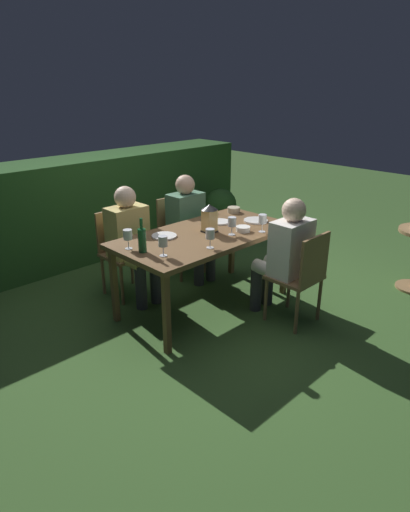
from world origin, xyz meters
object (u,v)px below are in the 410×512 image
object	(u,v)px
bowl_olives	(234,210)
bowl_bread	(243,229)
chair_side_left_b	(302,274)
person_in_cream	(285,252)
chair_side_right_a	(121,248)
green_bottle_on_table	(142,240)
chair_side_right_b	(178,232)
wine_glass_b	(210,235)
potted_plant_by_hedge	(221,210)
plate_a	(220,222)
plate_c	(256,220)
wine_glass_c	(262,220)
person_in_mustard	(132,239)
person_in_green	(190,222)
wine_glass_a	(128,236)
wine_glass_d	(232,223)
lantern_centerpiece	(210,217)
plate_b	(164,236)
dining_table	(205,239)
wine_glass_e	(163,242)

from	to	relation	value
bowl_olives	bowl_bread	world-z (taller)	bowl_olives
chair_side_left_b	person_in_cream	size ratio (longest dim) A/B	0.76
chair_side_right_a	green_bottle_on_table	xyz separation A→B (m)	(-0.32, -0.81, 0.38)
chair_side_right_b	wine_glass_b	world-z (taller)	wine_glass_b
chair_side_left_b	potted_plant_by_hedge	xyz separation A→B (m)	(1.26, 2.20, -0.10)
bowl_olives	potted_plant_by_hedge	size ratio (longest dim) A/B	0.20
plate_a	plate_c	distance (m)	0.37
wine_glass_c	bowl_olives	xyz separation A→B (m)	(0.30, 0.63, -0.09)
person_in_mustard	person_in_cream	world-z (taller)	same
chair_side_right_b	person_in_cream	xyz separation A→B (m)	(-0.00, -1.46, 0.15)
person_in_mustard	plate_c	xyz separation A→B (m)	(1.02, -0.72, 0.13)
chair_side_right_b	bowl_olives	bearing A→B (deg)	-59.00
green_bottle_on_table	bowl_olives	world-z (taller)	green_bottle_on_table
person_in_green	chair_side_right_a	world-z (taller)	person_in_green
wine_glass_a	wine_glass_d	xyz separation A→B (m)	(0.89, -0.37, 0.00)
chair_side_right_b	bowl_olives	size ratio (longest dim) A/B	6.43
person_in_cream	plate_c	size ratio (longest dim) A/B	4.74
wine_glass_b	wine_glass_c	bearing A→B (deg)	-3.43
wine_glass_a	lantern_centerpiece	bearing A→B (deg)	-11.58
wine_glass_d	person_in_mustard	bearing A→B (deg)	122.50
plate_b	plate_c	size ratio (longest dim) A/B	0.94
wine_glass_b	wine_glass_c	size ratio (longest dim) A/B	1.00
wine_glass_c	plate_b	distance (m)	0.92
dining_table	person_in_green	bearing A→B (deg)	58.68
green_bottle_on_table	wine_glass_c	size ratio (longest dim) A/B	1.72
wine_glass_a	plate_a	xyz separation A→B (m)	(1.08, -0.03, -0.11)
dining_table	bowl_bread	world-z (taller)	bowl_bread
chair_side_left_b	plate_c	xyz separation A→B (m)	(0.25, 0.74, 0.28)
wine_glass_b	wine_glass_e	distance (m)	0.42
wine_glass_c	wine_glass_e	size ratio (longest dim) A/B	1.00
dining_table	person_in_green	distance (m)	0.74
wine_glass_b	plate_a	distance (m)	0.73
wine_glass_e	potted_plant_by_hedge	bearing A→B (deg)	33.92
person_in_mustard	bowl_bread	distance (m)	1.09
dining_table	potted_plant_by_hedge	world-z (taller)	dining_table
person_in_green	wine_glass_d	world-z (taller)	person_in_green
chair_side_left_b	wine_glass_c	world-z (taller)	wine_glass_c
plate_b	bowl_bread	size ratio (longest dim) A/B	1.70
chair_side_right_b	person_in_green	size ratio (longest dim) A/B	0.76
wine_glass_c	bowl_bread	bearing A→B (deg)	130.35
dining_table	wine_glass_c	xyz separation A→B (m)	(0.41, -0.34, 0.18)
chair_side_left_b	bowl_olives	size ratio (longest dim) A/B	6.43
plate_c	chair_side_left_b	bearing A→B (deg)	-108.44
bowl_olives	dining_table	bearing A→B (deg)	-158.12
plate_c	lantern_centerpiece	bearing A→B (deg)	171.56
person_in_cream	wine_glass_b	world-z (taller)	person_in_cream
dining_table	chair_side_right_a	size ratio (longest dim) A/B	1.97
wine_glass_a	bowl_bread	distance (m)	1.11
wine_glass_c	wine_glass_d	distance (m)	0.30
person_in_mustard	wine_glass_c	distance (m)	1.28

